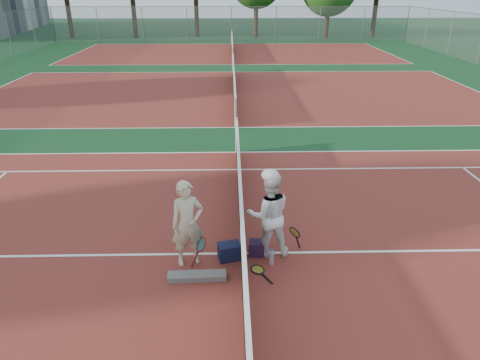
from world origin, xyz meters
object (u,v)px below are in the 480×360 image
player_a (187,224)px  racket_black_held (294,239)px  racket_red (201,251)px  racket_spare (258,270)px  sports_bag_navy (229,251)px  player_b (269,215)px  net_main (241,231)px  water_bottle (272,258)px  sports_bag_purple (258,248)px

player_a → racket_black_held: player_a is taller
racket_red → racket_spare: bearing=-42.0°
sports_bag_navy → racket_spare: bearing=-36.1°
player_b → sports_bag_navy: 1.02m
racket_spare → player_b: bearing=-52.2°
net_main → water_bottle: net_main is taller
player_a → player_b: 1.51m
net_main → racket_spare: size_ratio=18.30×
player_a → sports_bag_purple: (1.30, 0.21, -0.68)m
player_a → racket_black_held: 2.08m
sports_bag_navy → water_bottle: sports_bag_navy is taller
sports_bag_purple → water_bottle: 0.39m
player_a → racket_spare: bearing=-33.0°
sports_bag_navy → water_bottle: bearing=-14.3°
racket_spare → racket_red: bearing=48.2°
racket_red → sports_bag_purple: racket_red is taller
racket_red → sports_bag_navy: size_ratio=1.34×
net_main → sports_bag_purple: size_ratio=30.99×
net_main → sports_bag_purple: bearing=-7.0°
racket_black_held → racket_spare: racket_black_held is taller
net_main → player_a: bearing=-165.7°
sports_bag_purple → water_bottle: water_bottle is taller
racket_black_held → player_b: bearing=-40.7°
player_a → net_main: bearing=-5.6°
player_a → player_b: bearing=-9.9°
net_main → water_bottle: 0.75m
sports_bag_purple → racket_black_held: bearing=6.6°
player_b → racket_spare: bearing=62.2°
racket_red → player_b: bearing=-15.0°
water_bottle → racket_red: bearing=178.1°
net_main → sports_bag_navy: bearing=-144.2°
racket_spare → sports_bag_purple: sports_bag_purple is taller
net_main → water_bottle: size_ratio=36.60×
racket_spare → water_bottle: 0.35m
player_a → water_bottle: player_a is taller
water_bottle → net_main: bearing=146.4°
player_a → racket_black_held: bearing=-11.6°
player_a → player_b: (1.48, 0.26, 0.02)m
net_main → racket_red: net_main is taller
sports_bag_navy → sports_bag_purple: bearing=12.9°
sports_bag_purple → racket_spare: bearing=-94.6°
racket_black_held → sports_bag_navy: bearing=-34.5°
player_a → racket_spare: (1.26, -0.29, -0.81)m
player_a → sports_bag_navy: size_ratio=4.02×
racket_black_held → racket_red: bearing=-32.3°
player_b → water_bottle: player_b is taller
racket_black_held → sports_bag_navy: (-1.25, -0.21, -0.12)m
racket_red → racket_spare: 1.08m
racket_black_held → sports_bag_purple: racket_black_held is taller
water_bottle → racket_black_held: bearing=40.8°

